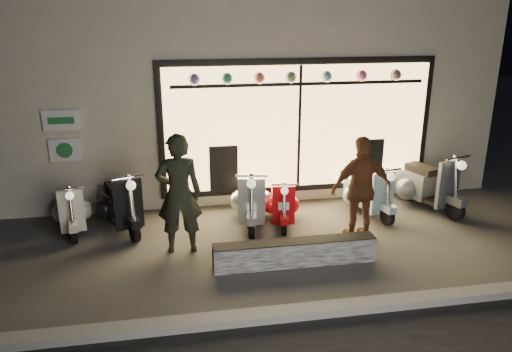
{
  "coord_description": "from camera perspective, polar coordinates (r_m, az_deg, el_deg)",
  "views": [
    {
      "loc": [
        -1.69,
        -7.31,
        3.73
      ],
      "look_at": [
        -0.29,
        0.6,
        1.05
      ],
      "focal_mm": 35.0,
      "sensor_mm": 36.0,
      "label": 1
    }
  ],
  "objects": [
    {
      "name": "graffiti_barrier",
      "position": [
        7.74,
        4.46,
        -8.73
      ],
      "size": [
        2.51,
        0.28,
        0.4
      ],
      "primitive_type": "cube",
      "color": "black",
      "rests_on": "ground"
    },
    {
      "name": "scooter_grey",
      "position": [
        10.42,
        18.52,
        -0.8
      ],
      "size": [
        0.85,
        1.61,
        1.15
      ],
      "rotation": [
        0.0,
        0.0,
        0.32
      ],
      "color": "black",
      "rests_on": "ground"
    },
    {
      "name": "man",
      "position": [
        7.93,
        -8.8,
        -2.05
      ],
      "size": [
        0.73,
        0.49,
        1.96
      ],
      "primitive_type": "imported",
      "rotation": [
        0.0,
        0.0,
        3.11
      ],
      "color": "black",
      "rests_on": "ground"
    },
    {
      "name": "scooter_black",
      "position": [
        9.3,
        -15.37,
        -2.97
      ],
      "size": [
        0.85,
        1.51,
        1.09
      ],
      "rotation": [
        0.0,
        0.0,
        0.37
      ],
      "color": "black",
      "rests_on": "ground"
    },
    {
      "name": "scooter_red",
      "position": [
        9.22,
        2.95,
        -3.03
      ],
      "size": [
        0.52,
        1.25,
        0.88
      ],
      "rotation": [
        0.0,
        0.0,
        -0.16
      ],
      "color": "black",
      "rests_on": "ground"
    },
    {
      "name": "woman",
      "position": [
        8.49,
        11.96,
        -1.45
      ],
      "size": [
        1.07,
        0.48,
        1.79
      ],
      "primitive_type": "imported",
      "rotation": [
        0.0,
        0.0,
        3.19
      ],
      "color": "brown",
      "rests_on": "ground"
    },
    {
      "name": "ground",
      "position": [
        8.37,
        2.71,
        -8.01
      ],
      "size": [
        40.0,
        40.0,
        0.0
      ],
      "primitive_type": "plane",
      "color": "#383533",
      "rests_on": "ground"
    },
    {
      "name": "shop_building",
      "position": [
        12.51,
        -2.21,
        10.96
      ],
      "size": [
        10.2,
        6.23,
        4.2
      ],
      "color": "beige",
      "rests_on": "ground"
    },
    {
      "name": "scooter_cream",
      "position": [
        9.47,
        -20.28,
        -3.51
      ],
      "size": [
        0.57,
        1.3,
        0.93
      ],
      "rotation": [
        0.0,
        0.0,
        0.18
      ],
      "color": "black",
      "rests_on": "ground"
    },
    {
      "name": "scooter_blue",
      "position": [
        9.86,
        12.46,
        -1.73
      ],
      "size": [
        0.62,
        1.41,
        1.0
      ],
      "rotation": [
        0.0,
        0.0,
        0.19
      ],
      "color": "black",
      "rests_on": "ground"
    },
    {
      "name": "kerb",
      "position": [
        6.67,
        6.61,
        -15.06
      ],
      "size": [
        40.0,
        0.25,
        0.12
      ],
      "primitive_type": "cube",
      "color": "slate",
      "rests_on": "ground"
    },
    {
      "name": "scooter_silver",
      "position": [
        9.21,
        -0.49,
        -2.56
      ],
      "size": [
        0.64,
        1.49,
        1.06
      ],
      "rotation": [
        0.0,
        0.0,
        -0.17
      ],
      "color": "black",
      "rests_on": "ground"
    }
  ]
}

